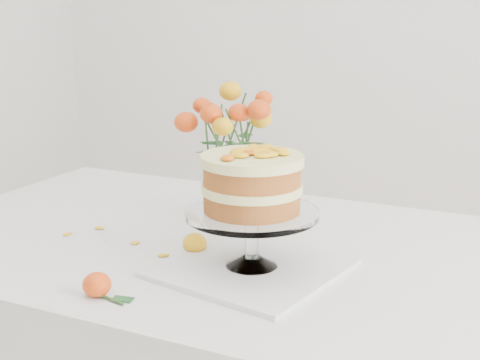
# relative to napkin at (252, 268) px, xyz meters

# --- Properties ---
(table) EXTENTS (1.43, 0.93, 0.76)m
(table) POSITION_rel_napkin_xyz_m (-0.19, 0.13, -0.09)
(table) COLOR tan
(table) RESTS_ON ground
(napkin) EXTENTS (0.39, 0.39, 0.01)m
(napkin) POSITION_rel_napkin_xyz_m (0.00, 0.00, 0.00)
(napkin) COLOR white
(napkin) RESTS_ON table
(cake_stand) EXTENTS (0.27, 0.27, 0.24)m
(cake_stand) POSITION_rel_napkin_xyz_m (-0.00, 0.00, 0.17)
(cake_stand) COLOR white
(cake_stand) RESTS_ON napkin
(rose_vase) EXTENTS (0.34, 0.34, 0.39)m
(rose_vase) POSITION_rel_napkin_xyz_m (-0.19, 0.28, 0.23)
(rose_vase) COLOR white
(rose_vase) RESTS_ON table
(loose_rose_near) EXTENTS (0.09, 0.05, 0.05)m
(loose_rose_near) POSITION_rel_napkin_xyz_m (-0.15, 0.04, 0.02)
(loose_rose_near) COLOR yellow
(loose_rose_near) RESTS_ON table
(loose_rose_far) EXTENTS (0.10, 0.05, 0.05)m
(loose_rose_far) POSITION_rel_napkin_xyz_m (-0.21, -0.24, 0.02)
(loose_rose_far) COLOR red
(loose_rose_far) RESTS_ON table
(stray_petal_a) EXTENTS (0.03, 0.02, 0.00)m
(stray_petal_a) POSITION_rel_napkin_xyz_m (-0.31, 0.03, -0.00)
(stray_petal_a) COLOR #FAB30F
(stray_petal_a) RESTS_ON table
(stray_petal_b) EXTENTS (0.03, 0.02, 0.00)m
(stray_petal_b) POSITION_rel_napkin_xyz_m (-0.21, -0.01, -0.00)
(stray_petal_b) COLOR #FAB30F
(stray_petal_b) RESTS_ON table
(stray_petal_c) EXTENTS (0.03, 0.02, 0.00)m
(stray_petal_c) POSITION_rel_napkin_xyz_m (-0.17, -0.05, -0.00)
(stray_petal_c) COLOR #FAB30F
(stray_petal_c) RESTS_ON table
(stray_petal_d) EXTENTS (0.03, 0.02, 0.00)m
(stray_petal_d) POSITION_rel_napkin_xyz_m (-0.45, 0.08, -0.00)
(stray_petal_d) COLOR #FAB30F
(stray_petal_d) RESTS_ON table
(stray_petal_e) EXTENTS (0.03, 0.02, 0.00)m
(stray_petal_e) POSITION_rel_napkin_xyz_m (-0.49, 0.01, -0.00)
(stray_petal_e) COLOR #FAB30F
(stray_petal_e) RESTS_ON table
(stray_petal_f) EXTENTS (0.03, 0.02, 0.00)m
(stray_petal_f) POSITION_rel_napkin_xyz_m (0.11, 0.05, -0.00)
(stray_petal_f) COLOR #FAB30F
(stray_petal_f) RESTS_ON table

